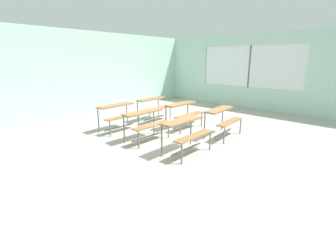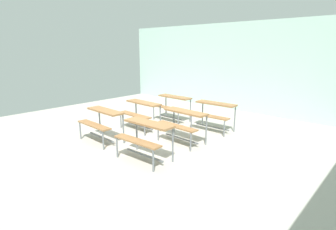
# 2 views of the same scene
# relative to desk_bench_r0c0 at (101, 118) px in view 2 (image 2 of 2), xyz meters

# --- Properties ---
(ground) EXTENTS (10.00, 9.00, 0.05)m
(ground) POSITION_rel_desk_bench_r0c0_xyz_m (0.67, 0.60, -0.59)
(ground) COLOR #ADA89E
(wall_back) EXTENTS (10.00, 0.12, 3.00)m
(wall_back) POSITION_rel_desk_bench_r0c0_xyz_m (0.67, 5.10, 0.94)
(wall_back) COLOR silver
(wall_back) RESTS_ON ground
(desk_bench_r0c0) EXTENTS (1.11, 0.61, 0.74)m
(desk_bench_r0c0) POSITION_rel_desk_bench_r0c0_xyz_m (0.00, 0.00, 0.00)
(desk_bench_r0c0) COLOR olive
(desk_bench_r0c0) RESTS_ON ground
(desk_bench_r0c1) EXTENTS (1.13, 0.64, 0.74)m
(desk_bench_r0c1) POSITION_rel_desk_bench_r0c0_xyz_m (1.54, -0.03, 0.00)
(desk_bench_r0c1) COLOR olive
(desk_bench_r0c1) RESTS_ON ground
(desk_bench_r1c0) EXTENTS (1.11, 0.61, 0.74)m
(desk_bench_r1c0) POSITION_rel_desk_bench_r0c0_xyz_m (-0.03, 1.24, 0.00)
(desk_bench_r1c0) COLOR olive
(desk_bench_r1c0) RESTS_ON ground
(desk_bench_r1c1) EXTENTS (1.12, 0.62, 0.74)m
(desk_bench_r1c1) POSITION_rel_desk_bench_r0c0_xyz_m (1.46, 1.21, 0.00)
(desk_bench_r1c1) COLOR olive
(desk_bench_r1c1) RESTS_ON ground
(desk_bench_r2c0) EXTENTS (1.10, 0.60, 0.74)m
(desk_bench_r2c0) POSITION_rel_desk_bench_r0c0_xyz_m (0.03, 2.46, 0.00)
(desk_bench_r2c0) COLOR olive
(desk_bench_r2c0) RESTS_ON ground
(desk_bench_r2c1) EXTENTS (1.12, 0.63, 0.74)m
(desk_bench_r2c1) POSITION_rel_desk_bench_r0c0_xyz_m (1.47, 2.49, 0.00)
(desk_bench_r2c1) COLOR olive
(desk_bench_r2c1) RESTS_ON ground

